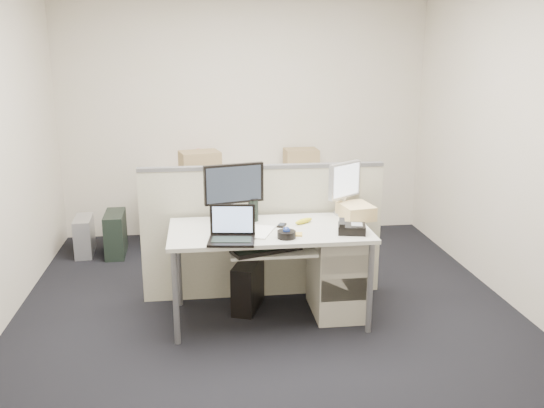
{
  "coord_description": "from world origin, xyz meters",
  "views": [
    {
      "loc": [
        -0.49,
        -4.09,
        2.03
      ],
      "look_at": [
        0.04,
        0.15,
        0.88
      ],
      "focal_mm": 38.0,
      "sensor_mm": 36.0,
      "label": 1
    }
  ],
  "objects": [
    {
      "name": "wall_back",
      "position": [
        0.0,
        2.25,
        1.35
      ],
      "size": [
        4.0,
        0.02,
        2.7
      ],
      "primitive_type": "cube",
      "color": "beige",
      "rests_on": "ground"
    },
    {
      "name": "cellphone",
      "position": [
        0.1,
        0.05,
        0.74
      ],
      "size": [
        0.09,
        0.11,
        0.01
      ],
      "primitive_type": "cube",
      "rotation": [
        0.0,
        0.0,
        -0.43
      ],
      "color": "black",
      "rests_on": "desk"
    },
    {
      "name": "monitor_main",
      "position": [
        -0.25,
        0.18,
        0.96
      ],
      "size": [
        0.5,
        0.29,
        0.47
      ],
      "primitive_type": "cube",
      "rotation": [
        0.0,
        0.0,
        0.24
      ],
      "color": "black",
      "rests_on": "desk"
    },
    {
      "name": "desk",
      "position": [
        0.0,
        0.0,
        0.66
      ],
      "size": [
        1.5,
        0.75,
        0.73
      ],
      "color": "beige",
      "rests_on": "floor"
    },
    {
      "name": "cardboard_box_left",
      "position": [
        -0.51,
        1.81,
        0.87
      ],
      "size": [
        0.45,
        0.38,
        0.3
      ],
      "primitive_type": "cube",
      "rotation": [
        0.0,
        0.0,
        0.23
      ],
      "color": "tan",
      "rests_on": "back_counter"
    },
    {
      "name": "pc_tower_spare_silver",
      "position": [
        -1.7,
        1.68,
        0.19
      ],
      "size": [
        0.19,
        0.43,
        0.39
      ],
      "primitive_type": "cube",
      "rotation": [
        0.0,
        0.0,
        0.07
      ],
      "color": "#B7B7BC",
      "rests_on": "floor"
    },
    {
      "name": "paper_stack",
      "position": [
        -0.12,
        -0.08,
        0.74
      ],
      "size": [
        0.34,
        0.38,
        0.01
      ],
      "primitive_type": "cube",
      "rotation": [
        0.0,
        0.0,
        -0.38
      ],
      "color": "white",
      "rests_on": "desk"
    },
    {
      "name": "pc_tower_desk",
      "position": [
        -0.15,
        0.2,
        0.2
      ],
      "size": [
        0.3,
        0.45,
        0.39
      ],
      "primitive_type": "cube",
      "rotation": [
        0.0,
        0.0,
        -0.35
      ],
      "color": "black",
      "rests_on": "floor"
    },
    {
      "name": "banana",
      "position": [
        0.28,
        0.1,
        0.75
      ],
      "size": [
        0.17,
        0.14,
        0.04
      ],
      "primitive_type": "ellipsoid",
      "rotation": [
        0.0,
        0.0,
        0.6
      ],
      "color": "gold",
      "rests_on": "desk"
    },
    {
      "name": "trackball",
      "position": [
        0.09,
        -0.23,
        0.76
      ],
      "size": [
        0.14,
        0.14,
        0.05
      ],
      "primitive_type": "cylinder",
      "rotation": [
        0.0,
        0.0,
        0.06
      ],
      "color": "black",
      "rests_on": "desk"
    },
    {
      "name": "sticky_pad",
      "position": [
        0.18,
        -0.18,
        0.74
      ],
      "size": [
        0.09,
        0.09,
        0.01
      ],
      "primitive_type": "cube",
      "rotation": [
        0.0,
        0.0,
        -0.18
      ],
      "color": "gold",
      "rests_on": "desk"
    },
    {
      "name": "back_counter",
      "position": [
        0.0,
        1.93,
        0.36
      ],
      "size": [
        2.0,
        0.6,
        0.72
      ],
      "primitive_type": "cube",
      "color": "beige",
      "rests_on": "floor"
    },
    {
      "name": "wall_right",
      "position": [
        2.0,
        0.0,
        1.35
      ],
      "size": [
        0.02,
        4.5,
        2.7
      ],
      "primitive_type": "cube",
      "color": "beige",
      "rests_on": "ground"
    },
    {
      "name": "pc_tower_spare_dark",
      "position": [
        -1.38,
        1.63,
        0.22
      ],
      "size": [
        0.2,
        0.47,
        0.44
      ],
      "primitive_type": "cube",
      "rotation": [
        0.0,
        0.0,
        0.03
      ],
      "color": "black",
      "rests_on": "floor"
    },
    {
      "name": "cubicle_partition",
      "position": [
        0.0,
        0.45,
        0.55
      ],
      "size": [
        2.0,
        0.06,
        1.1
      ],
      "primitive_type": "cube",
      "color": "#BCB89D",
      "rests_on": "floor"
    },
    {
      "name": "desk_phone",
      "position": [
        0.59,
        -0.18,
        0.76
      ],
      "size": [
        0.23,
        0.2,
        0.06
      ],
      "primitive_type": "cube",
      "rotation": [
        0.0,
        0.0,
        -0.23
      ],
      "color": "black",
      "rests_on": "desk"
    },
    {
      "name": "manila_folders",
      "position": [
        0.72,
        0.2,
        0.79
      ],
      "size": [
        0.28,
        0.33,
        0.11
      ],
      "primitive_type": "cube",
      "rotation": [
        0.0,
        0.0,
        0.17
      ],
      "color": "#E9CE8A",
      "rests_on": "desk"
    },
    {
      "name": "floor",
      "position": [
        0.0,
        0.0,
        -0.01
      ],
      "size": [
        4.0,
        4.5,
        0.01
      ],
      "primitive_type": "cube",
      "color": "black",
      "rests_on": "ground"
    },
    {
      "name": "wall_front",
      "position": [
        0.0,
        -2.25,
        1.35
      ],
      "size": [
        4.0,
        0.02,
        2.7
      ],
      "primitive_type": "cube",
      "color": "beige",
      "rests_on": "ground"
    },
    {
      "name": "monitor_small",
      "position": [
        0.65,
        0.32,
        0.94
      ],
      "size": [
        0.38,
        0.35,
        0.42
      ],
      "primitive_type": "cube",
      "rotation": [
        0.0,
        0.0,
        0.64
      ],
      "color": "#B7B7BC",
      "rests_on": "desk"
    },
    {
      "name": "cardboard_box_right",
      "position": [
        0.6,
        2.05,
        0.85
      ],
      "size": [
        0.37,
        0.29,
        0.26
      ],
      "primitive_type": "cube",
      "rotation": [
        0.0,
        0.0,
        0.04
      ],
      "color": "tan",
      "rests_on": "back_counter"
    },
    {
      "name": "keyboard",
      "position": [
        -0.05,
        -0.22,
        0.64
      ],
      "size": [
        0.53,
        0.33,
        0.03
      ],
      "primitive_type": "cube",
      "rotation": [
        0.0,
        0.0,
        0.33
      ],
      "color": "black",
      "rests_on": "keyboard_tray"
    },
    {
      "name": "drawer_pedestal",
      "position": [
        0.55,
        0.05,
        0.33
      ],
      "size": [
        0.4,
        0.55,
        0.65
      ],
      "primitive_type": "cube",
      "color": "beige",
      "rests_on": "floor"
    },
    {
      "name": "keyboard_tray",
      "position": [
        0.0,
        -0.18,
        0.62
      ],
      "size": [
        0.62,
        0.32,
        0.02
      ],
      "primitive_type": "cube",
      "color": "beige",
      "rests_on": "desk"
    },
    {
      "name": "laptop",
      "position": [
        -0.3,
        -0.28,
        0.85
      ],
      "size": [
        0.35,
        0.28,
        0.24
      ],
      "primitive_type": "cube",
      "rotation": [
        0.0,
        0.0,
        -0.13
      ],
      "color": "black",
      "rests_on": "desk"
    },
    {
      "name": "red_binder",
      "position": [
        -0.55,
        2.03,
        0.85
      ],
      "size": [
        0.17,
        0.29,
        0.27
      ],
      "primitive_type": "cube",
      "rotation": [
        0.0,
        0.0,
        -0.37
      ],
      "color": "#B92931",
      "rests_on": "back_counter"
    },
    {
      "name": "travel_mug",
      "position": [
        -0.1,
        0.22,
        0.82
      ],
      "size": [
        0.09,
        0.09,
        0.17
      ],
      "primitive_type": "cylinder",
      "rotation": [
        0.0,
        0.0,
        0.19
      ],
      "color": "black",
      "rests_on": "desk"
    }
  ]
}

